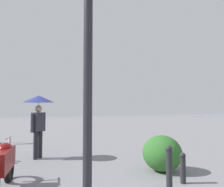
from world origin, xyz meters
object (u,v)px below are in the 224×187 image
object	(u,v)px
bollard_mid	(183,167)
lamppost	(88,23)
pedestrian	(39,109)
motorcycle	(2,166)
bollard_near	(169,168)

from	to	relation	value
bollard_mid	lamppost	bearing A→B (deg)	104.37
pedestrian	motorcycle	bearing A→B (deg)	158.13
motorcycle	bollard_near	bearing A→B (deg)	-116.12
motorcycle	bollard_mid	size ratio (longest dim) A/B	3.24
lamppost	bollard_near	distance (m)	3.11
lamppost	bollard_mid	xyz separation A→B (m)	(0.63, -2.44, -2.61)
pedestrian	bollard_mid	xyz separation A→B (m)	(-3.95, -2.44, -1.25)
motorcycle	bollard_mid	xyz separation A→B (m)	(-1.17, -3.55, -0.16)
bollard_near	bollard_mid	bearing A→B (deg)	-65.48
pedestrian	bollard_near	bearing A→B (deg)	-156.53
bollard_near	bollard_mid	world-z (taller)	bollard_near
lamppost	motorcycle	world-z (taller)	lamppost
motorcycle	bollard_near	world-z (taller)	motorcycle
lamppost	pedestrian	bearing A→B (deg)	-0.02
motorcycle	pedestrian	world-z (taller)	pedestrian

